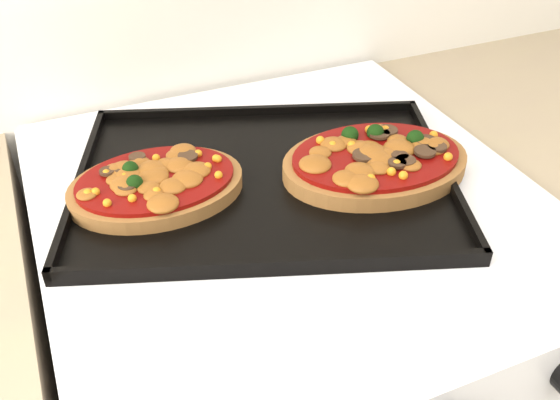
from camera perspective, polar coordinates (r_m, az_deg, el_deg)
name	(u,v)px	position (r m, az deg, el deg)	size (l,w,h in m)	color
baking_tray	(264,177)	(0.77, -1.46, 2.14)	(0.46, 0.34, 0.02)	black
pizza_left	(156,183)	(0.75, -11.26, 1.53)	(0.21, 0.15, 0.03)	brown
pizza_right	(375,160)	(0.79, 8.72, 3.63)	(0.24, 0.17, 0.03)	brown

